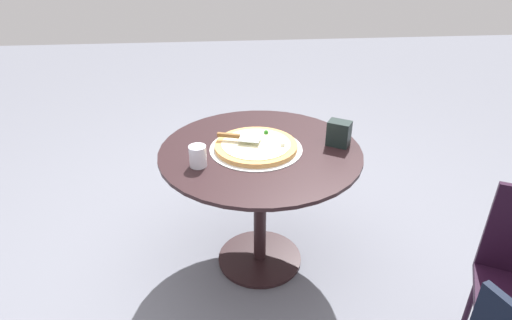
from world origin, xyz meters
The scene contains 6 objects.
ground_plane centered at (0.00, 0.00, 0.00)m, with size 10.00×10.00×0.00m, color slate.
patio_table centered at (0.00, 0.00, 0.53)m, with size 0.97×0.97×0.69m.
pizza_on_tray centered at (0.01, 0.02, 0.70)m, with size 0.45×0.45×0.05m.
pizza_server centered at (0.04, 0.10, 0.74)m, with size 0.11×0.22×0.02m.
drinking_cup centered at (-0.13, 0.29, 0.74)m, with size 0.08×0.08×0.10m, color white.
napkin_dispenser centered at (0.01, -0.38, 0.75)m, with size 0.11×0.07×0.12m, color black.
Camera 1 is at (-1.82, 0.18, 1.65)m, focal length 30.30 mm.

